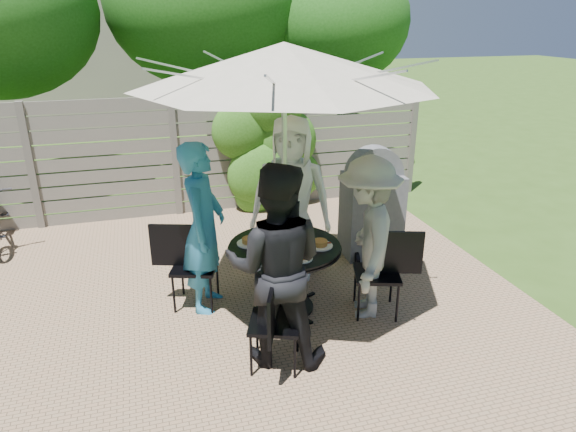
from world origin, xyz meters
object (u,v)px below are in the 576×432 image
object	(u,v)px
plate_front	(281,258)
person_front	(276,267)
patio_table	(285,265)
glass_right	(311,235)
plate_extra	(300,256)
coffee_cup	(296,231)
chair_left	(194,282)
plate_left	(249,242)
person_right	(367,239)
person_back	(291,198)
syrup_jug	(279,236)
plate_right	(320,244)
chair_front	(275,340)
chair_right	(377,289)
glass_front	(293,250)
bbq_grill	(372,207)
plate_back	(287,229)
chair_back	(292,247)
glass_left	(258,242)
umbrella	(284,65)
person_left	(203,228)

from	to	relation	value
plate_front	person_front	bearing A→B (deg)	-111.05
patio_table	glass_right	bearing A→B (deg)	0.95
patio_table	plate_extra	size ratio (longest dim) A/B	6.14
coffee_cup	chair_left	bearing A→B (deg)	170.65
chair_left	plate_left	world-z (taller)	chair_left
person_front	person_right	bearing A→B (deg)	-135.00
person_back	syrup_jug	distance (m)	0.79
person_back	plate_right	size ratio (longest dim) A/B	7.38
chair_front	chair_right	bearing A→B (deg)	-45.22
glass_front	syrup_jug	xyz separation A→B (m)	(-0.04, 0.35, 0.01)
person_front	chair_right	size ratio (longest dim) A/B	1.98
coffee_cup	patio_table	bearing A→B (deg)	-135.49
syrup_jug	bbq_grill	world-z (taller)	bbq_grill
glass_front	coffee_cup	size ratio (longest dim) A/B	1.17
patio_table	chair_right	distance (m)	1.00
chair_left	bbq_grill	bearing A→B (deg)	33.92
plate_back	glass_right	world-z (taller)	glass_right
chair_back	glass_left	distance (m)	1.23
person_back	glass_front	distance (m)	1.10
plate_right	glass_right	world-z (taller)	glass_right
chair_left	coffee_cup	world-z (taller)	chair_left
plate_front	bbq_grill	xyz separation A→B (m)	(1.57, 1.33, -0.12)
umbrella	person_front	size ratio (longest dim) A/B	1.96
glass_left	syrup_jug	distance (m)	0.25
chair_right	glass_right	world-z (taller)	chair_right
chair_front	coffee_cup	world-z (taller)	chair_front
chair_left	plate_left	size ratio (longest dim) A/B	3.61
person_right	glass_right	bearing A→B (deg)	-100.42
chair_front	glass_front	world-z (taller)	chair_front
plate_left	bbq_grill	distance (m)	1.98
glass_left	syrup_jug	world-z (taller)	syrup_jug
chair_back	glass_right	xyz separation A→B (m)	(-0.07, -0.90, 0.54)
plate_back	coffee_cup	xyz separation A→B (m)	(0.04, -0.17, 0.04)
plate_extra	chair_back	bearing A→B (deg)	77.08
plate_right	glass_front	bearing A→B (deg)	-155.55
patio_table	bbq_grill	xyz separation A→B (m)	(1.44, 0.99, 0.14)
patio_table	glass_right	xyz separation A→B (m)	(0.28, 0.00, 0.30)
plate_extra	glass_front	world-z (taller)	glass_front
coffee_cup	bbq_grill	xyz separation A→B (m)	(1.27, 0.82, -0.15)
glass_right	syrup_jug	world-z (taller)	syrup_jug
glass_front	syrup_jug	distance (m)	0.35
chair_right	plate_back	world-z (taller)	chair_right
glass_right	plate_extra	bearing A→B (deg)	-122.17
person_right	glass_right	world-z (taller)	person_right
chair_front	glass_front	size ratio (longest dim) A/B	6.45
person_left	person_right	xyz separation A→B (m)	(1.55, -0.60, -0.06)
chair_left	person_right	world-z (taller)	person_right
person_back	glass_left	bearing A→B (deg)	-105.52
plate_back	coffee_cup	bearing A→B (deg)	-75.51
person_front	plate_back	world-z (taller)	person_front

